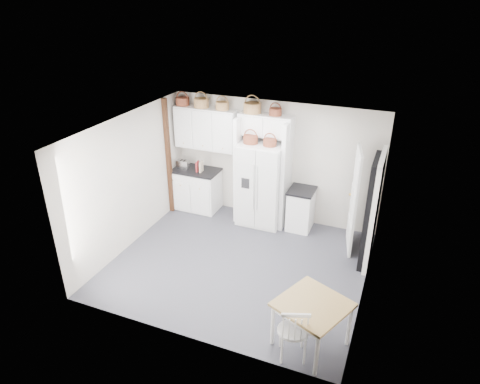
% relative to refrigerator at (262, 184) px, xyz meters
% --- Properties ---
extents(floor, '(4.50, 4.50, 0.00)m').
position_rel_refrigerator_xyz_m(floor, '(0.15, -1.65, -0.90)').
color(floor, '#3E3E46').
rests_on(floor, ground).
extents(ceiling, '(4.50, 4.50, 0.00)m').
position_rel_refrigerator_xyz_m(ceiling, '(0.15, -1.65, 1.70)').
color(ceiling, white).
rests_on(ceiling, wall_back).
extents(wall_back, '(4.50, 0.00, 4.50)m').
position_rel_refrigerator_xyz_m(wall_back, '(0.15, 0.35, 0.40)').
color(wall_back, beige).
rests_on(wall_back, floor).
extents(wall_left, '(0.00, 4.00, 4.00)m').
position_rel_refrigerator_xyz_m(wall_left, '(-2.10, -1.65, 0.40)').
color(wall_left, beige).
rests_on(wall_left, floor).
extents(wall_right, '(0.00, 4.00, 4.00)m').
position_rel_refrigerator_xyz_m(wall_right, '(2.40, -1.65, 0.40)').
color(wall_right, beige).
rests_on(wall_right, floor).
extents(refrigerator, '(0.93, 0.75, 1.80)m').
position_rel_refrigerator_xyz_m(refrigerator, '(0.00, 0.00, 0.00)').
color(refrigerator, silver).
rests_on(refrigerator, floor).
extents(base_cab_left, '(0.99, 0.63, 0.92)m').
position_rel_refrigerator_xyz_m(base_cab_left, '(-1.57, 0.05, -0.44)').
color(base_cab_left, white).
rests_on(base_cab_left, floor).
extents(base_cab_right, '(0.49, 0.58, 0.86)m').
position_rel_refrigerator_xyz_m(base_cab_right, '(0.86, 0.05, -0.47)').
color(base_cab_right, white).
rests_on(base_cab_right, floor).
extents(dining_table, '(1.17, 1.17, 0.74)m').
position_rel_refrigerator_xyz_m(dining_table, '(1.85, -3.10, -0.53)').
color(dining_table, olive).
rests_on(dining_table, floor).
extents(windsor_chair, '(0.55, 0.53, 0.90)m').
position_rel_refrigerator_xyz_m(windsor_chair, '(1.67, -3.40, -0.45)').
color(windsor_chair, white).
rests_on(windsor_chair, floor).
extents(counter_left, '(1.03, 0.67, 0.04)m').
position_rel_refrigerator_xyz_m(counter_left, '(-1.57, 0.05, 0.04)').
color(counter_left, black).
rests_on(counter_left, base_cab_left).
extents(counter_right, '(0.53, 0.62, 0.04)m').
position_rel_refrigerator_xyz_m(counter_right, '(0.86, 0.05, -0.03)').
color(counter_right, black).
rests_on(counter_right, base_cab_right).
extents(toaster, '(0.29, 0.17, 0.19)m').
position_rel_refrigerator_xyz_m(toaster, '(-1.87, -0.01, 0.16)').
color(toaster, silver).
rests_on(toaster, counter_left).
extents(cookbook_red, '(0.05, 0.16, 0.23)m').
position_rel_refrigerator_xyz_m(cookbook_red, '(-1.49, -0.03, 0.17)').
color(cookbook_red, maroon).
rests_on(cookbook_red, counter_left).
extents(cookbook_cream, '(0.04, 0.16, 0.24)m').
position_rel_refrigerator_xyz_m(cookbook_cream, '(-1.40, -0.03, 0.18)').
color(cookbook_cream, '#C8B295').
rests_on(cookbook_cream, counter_left).
extents(basket_upper_a, '(0.30, 0.30, 0.17)m').
position_rel_refrigerator_xyz_m(basket_upper_a, '(-1.90, 0.18, 1.53)').
color(basket_upper_a, brown).
rests_on(basket_upper_a, upper_cabinet).
extents(basket_upper_b, '(0.32, 0.32, 0.19)m').
position_rel_refrigerator_xyz_m(basket_upper_b, '(-1.45, 0.18, 1.54)').
color(basket_upper_b, brown).
rests_on(basket_upper_b, upper_cabinet).
extents(basket_upper_c, '(0.28, 0.28, 0.16)m').
position_rel_refrigerator_xyz_m(basket_upper_c, '(-0.96, 0.18, 1.53)').
color(basket_upper_c, brown).
rests_on(basket_upper_c, upper_cabinet).
extents(basket_bridge_a, '(0.36, 0.36, 0.20)m').
position_rel_refrigerator_xyz_m(basket_bridge_a, '(-0.30, 0.18, 1.55)').
color(basket_bridge_a, brown).
rests_on(basket_bridge_a, bridge_cabinet).
extents(basket_bridge_b, '(0.25, 0.25, 0.14)m').
position_rel_refrigerator_xyz_m(basket_bridge_b, '(0.19, 0.18, 1.52)').
color(basket_bridge_b, brown).
rests_on(basket_bridge_b, bridge_cabinet).
extents(basket_fridge_a, '(0.30, 0.30, 0.16)m').
position_rel_refrigerator_xyz_m(basket_fridge_a, '(-0.22, -0.10, 0.98)').
color(basket_fridge_a, brown).
rests_on(basket_fridge_a, refrigerator).
extents(basket_fridge_b, '(0.27, 0.27, 0.14)m').
position_rel_refrigerator_xyz_m(basket_fridge_b, '(0.18, -0.10, 0.97)').
color(basket_fridge_b, brown).
rests_on(basket_fridge_b, refrigerator).
extents(upper_cabinet, '(1.40, 0.34, 0.90)m').
position_rel_refrigerator_xyz_m(upper_cabinet, '(-1.35, 0.18, 1.00)').
color(upper_cabinet, white).
rests_on(upper_cabinet, wall_back).
extents(bridge_cabinet, '(1.12, 0.34, 0.45)m').
position_rel_refrigerator_xyz_m(bridge_cabinet, '(-0.00, 0.18, 1.22)').
color(bridge_cabinet, white).
rests_on(bridge_cabinet, wall_back).
extents(fridge_panel_left, '(0.08, 0.60, 2.30)m').
position_rel_refrigerator_xyz_m(fridge_panel_left, '(-0.51, 0.05, 0.25)').
color(fridge_panel_left, white).
rests_on(fridge_panel_left, floor).
extents(fridge_panel_right, '(0.08, 0.60, 2.30)m').
position_rel_refrigerator_xyz_m(fridge_panel_right, '(0.51, 0.05, 0.25)').
color(fridge_panel_right, white).
rests_on(fridge_panel_right, floor).
extents(trim_post, '(0.09, 0.09, 2.60)m').
position_rel_refrigerator_xyz_m(trim_post, '(-2.05, -0.30, 0.40)').
color(trim_post, black).
rests_on(trim_post, floor).
extents(doorway_void, '(0.18, 0.85, 2.05)m').
position_rel_refrigerator_xyz_m(doorway_void, '(2.31, -0.65, 0.12)').
color(doorway_void, black).
rests_on(doorway_void, floor).
extents(door_slab, '(0.21, 0.79, 2.05)m').
position_rel_refrigerator_xyz_m(door_slab, '(1.95, -0.31, 0.12)').
color(door_slab, white).
rests_on(door_slab, floor).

